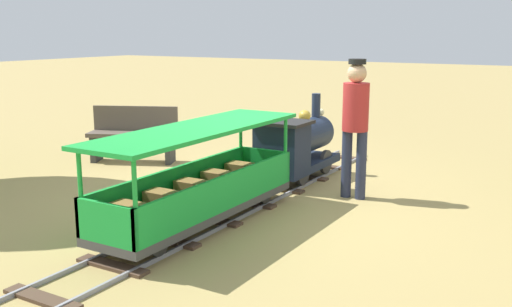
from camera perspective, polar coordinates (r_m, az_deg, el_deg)
ground_plane at (r=7.03m, az=0.82°, el=-4.11°), size 60.00×60.00×0.00m
track at (r=6.70m, az=-0.88°, el=-4.77°), size 0.70×6.40×0.04m
locomotive at (r=7.62m, az=3.92°, el=0.87°), size 0.66×1.45×1.05m
passenger_car at (r=5.87m, az=-5.52°, el=-3.12°), size 0.76×2.70×0.97m
conductor_person at (r=6.84m, az=9.62°, el=3.48°), size 0.30×0.30×1.62m
park_bench at (r=8.98m, az=-11.80°, el=1.86°), size 1.35×0.90×0.82m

